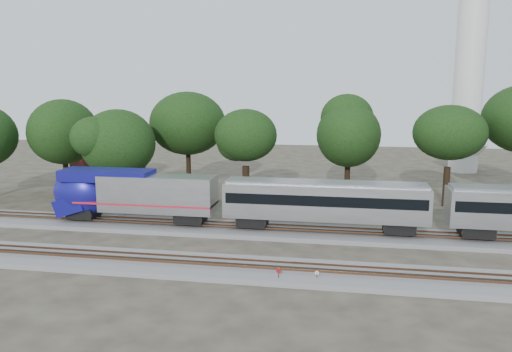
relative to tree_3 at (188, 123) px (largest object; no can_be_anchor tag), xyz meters
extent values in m
plane|color=#383328|center=(12.22, -23.17, -8.75)|extent=(160.00, 160.00, 0.00)
cube|color=slate|center=(12.22, -17.17, -8.55)|extent=(160.00, 5.00, 0.40)
cube|color=brown|center=(12.22, -17.88, -8.10)|extent=(160.00, 0.08, 0.15)
cube|color=brown|center=(12.22, -16.45, -8.10)|extent=(160.00, 0.08, 0.15)
cube|color=slate|center=(12.22, -27.17, -8.55)|extent=(160.00, 5.00, 0.40)
cube|color=brown|center=(12.22, -27.88, -8.10)|extent=(160.00, 0.08, 0.15)
cube|color=brown|center=(12.22, -26.45, -8.10)|extent=(160.00, 0.08, 0.15)
cube|color=silver|center=(2.43, -17.17, -5.39)|extent=(10.95, 3.10, 3.41)
ellipsoid|color=navy|center=(-5.42, -17.17, -5.65)|extent=(5.58, 3.22, 4.75)
cube|color=navy|center=(-2.63, -17.17, -3.79)|extent=(8.78, 3.04, 1.03)
cube|color=black|center=(-4.91, -17.17, -4.61)|extent=(0.46, 2.38, 1.35)
cube|color=#B21B30|center=(1.19, -17.17, -6.27)|extent=(13.43, 3.14, 0.19)
cube|color=black|center=(-5.27, -17.17, -7.56)|extent=(2.69, 2.27, 0.93)
cube|color=black|center=(5.58, -17.17, -7.56)|extent=(2.69, 2.27, 0.93)
cube|color=silver|center=(18.00, -17.17, -5.54)|extent=(17.97, 3.10, 3.10)
cube|color=black|center=(18.00, -17.17, -5.23)|extent=(17.35, 3.15, 0.93)
cube|color=gray|center=(18.00, -17.17, -3.94)|extent=(17.56, 2.48, 0.36)
cube|color=black|center=(11.49, -17.17, -7.56)|extent=(2.69, 2.27, 0.93)
cube|color=black|center=(24.51, -17.17, -7.56)|extent=(2.69, 2.27, 0.93)
cube|color=black|center=(30.89, -17.17, -7.56)|extent=(2.69, 2.27, 0.93)
cylinder|color=#512D19|center=(15.42, -28.92, -8.29)|extent=(0.06, 0.06, 0.92)
cylinder|color=#AB0C13|center=(15.42, -28.92, -7.88)|extent=(0.32, 0.12, 0.33)
cylinder|color=#512D19|center=(18.00, -28.49, -8.35)|extent=(0.05, 0.05, 0.81)
cylinder|color=silver|center=(18.00, -28.49, -7.99)|extent=(0.29, 0.04, 0.29)
cube|color=#512D19|center=(19.11, -28.90, -8.60)|extent=(0.58, 0.46, 0.30)
cylinder|color=silver|center=(38.48, 22.65, 6.74)|extent=(4.43, 4.43, 30.98)
cone|color=silver|center=(38.48, 22.65, -6.54)|extent=(7.08, 7.08, 4.43)
cube|color=maroon|center=(-14.87, 7.55, -6.97)|extent=(9.88, 7.75, 3.56)
cube|color=black|center=(-14.87, 7.55, -4.79)|extent=(10.12, 7.98, 0.80)
cylinder|color=black|center=(-14.20, -5.03, -6.62)|extent=(0.70, 0.70, 4.26)
ellipsoid|color=black|center=(-14.20, -5.03, -0.83)|extent=(8.04, 8.04, 6.83)
cylinder|color=black|center=(-5.66, -8.18, -6.87)|extent=(0.70, 0.70, 3.77)
ellipsoid|color=black|center=(-5.66, -8.18, -1.74)|extent=(7.12, 7.12, 6.05)
cylinder|color=black|center=(0.00, 0.00, -6.39)|extent=(0.70, 0.70, 4.73)
ellipsoid|color=black|center=(0.00, 0.00, 0.02)|extent=(8.91, 8.91, 7.58)
cylinder|color=black|center=(8.44, -4.78, -6.64)|extent=(0.70, 0.70, 4.22)
ellipsoid|color=black|center=(8.44, -4.78, -0.92)|extent=(7.95, 7.95, 6.76)
cylinder|color=black|center=(20.11, 0.71, -6.72)|extent=(0.70, 0.70, 4.06)
ellipsoid|color=black|center=(20.11, 0.71, -1.22)|extent=(7.65, 7.65, 6.50)
cylinder|color=black|center=(31.04, -3.06, -6.51)|extent=(0.70, 0.70, 4.48)
ellipsoid|color=black|center=(31.04, -3.06, -0.43)|extent=(8.45, 8.45, 7.18)
camera|label=1|loc=(19.47, -60.87, 4.28)|focal=35.00mm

